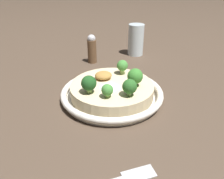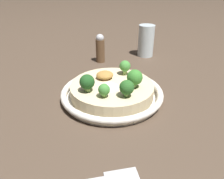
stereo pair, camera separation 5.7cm
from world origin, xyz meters
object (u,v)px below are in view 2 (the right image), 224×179
Objects in this scene: broccoli_back_left at (127,88)px; drinking_glass at (146,41)px; broccoli_front_left at (125,66)px; pepper_shaker at (100,48)px; broccoli_left at (135,78)px; broccoli_back_right at (87,82)px; risotto_bowl at (112,92)px; broccoli_back at (104,90)px.

drinking_glass is (-0.18, -0.36, -0.00)m from broccoli_back_left.
broccoli_back_left and broccoli_front_left have the same top height.
drinking_glass is at bearing -171.69° from pepper_shaker.
drinking_glass is (-0.15, -0.24, -0.00)m from broccoli_front_left.
broccoli_left is 0.35m from drinking_glass.
broccoli_back_left is at bearing 76.35° from broccoli_front_left.
risotto_bowl is at bearing -160.09° from broccoli_back_right.
pepper_shaker is (0.00, -0.33, -0.01)m from broccoli_back_left.
broccoli_front_left is (0.00, -0.08, -0.00)m from broccoli_left.
broccoli_left is (-0.08, -0.03, 0.01)m from broccoli_back.
broccoli_left is 1.07× the size of broccoli_back_right.
broccoli_back_left is at bearing 105.66° from risotto_bowl.
broccoli_back is at bearing -10.84° from broccoli_back_left.
risotto_bowl is 0.27m from pepper_shaker.
broccoli_back_right is at bearing 33.25° from broccoli_front_left.
broccoli_back_right is (0.11, 0.08, 0.00)m from broccoli_front_left.
broccoli_back is 0.80× the size of broccoli_back_left.
broccoli_back_left is 0.40m from drinking_glass.
broccoli_back is at bearing 53.96° from broccoli_front_left.
broccoli_back is 0.71× the size of broccoli_left.
broccoli_back is 0.28× the size of drinking_glass.
drinking_glass reaches higher than broccoli_back.
risotto_bowl is 0.08m from broccoli_back_right.
pepper_shaker is at bearing -105.79° from broccoli_back_right.
broccoli_back_right is (0.03, -0.04, 0.01)m from broccoli_back.
broccoli_front_left is 0.22m from pepper_shaker.
broccoli_back_right is (0.12, -0.00, -0.00)m from broccoli_left.
pepper_shaker reaches higher than broccoli_left.
drinking_glass reaches higher than broccoli_back_left.
broccoli_back is at bearing 56.50° from drinking_glass.
drinking_glass is at bearing -116.65° from broccoli_back_left.
pepper_shaker is at bearing -98.27° from broccoli_back.
pepper_shaker is (0.19, 0.03, -0.01)m from drinking_glass.
broccoli_back is 0.76× the size of broccoli_back_right.
drinking_glass is (-0.23, -0.35, 0.00)m from broccoli_back.
broccoli_back is 0.05m from broccoli_back_left.
pepper_shaker is at bearing -93.28° from risotto_bowl.
broccoli_left reaches higher than broccoli_back.
broccoli_front_left reaches higher than broccoli_back.
risotto_bowl is 6.43× the size of broccoli_back_left.
risotto_bowl is 0.36m from drinking_glass.
broccoli_back_right is at bearing -45.39° from broccoli_back.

